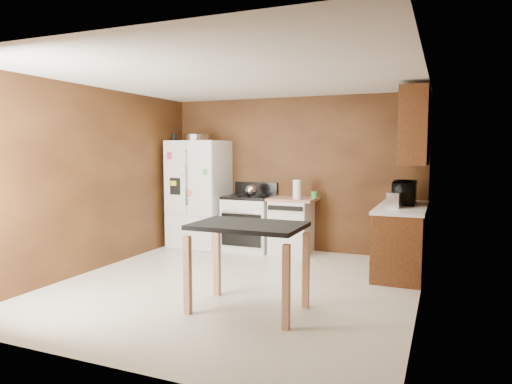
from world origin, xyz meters
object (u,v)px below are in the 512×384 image
Objects in this scene: paper_towel at (297,190)px; refrigerator at (199,194)px; roasting_pan at (196,138)px; kettle at (251,190)px; green_canister at (314,195)px; pen_cup at (174,137)px; microwave at (405,194)px; toaster at (396,200)px; gas_range at (249,222)px; island at (248,238)px; dishwasher at (291,225)px.

paper_towel is 0.16× the size of refrigerator.
roasting_pan reaches higher than paper_towel.
kettle is 1.73× the size of green_canister.
pen_cup is 3.90m from microwave.
pen_cup is at bearing 179.38° from paper_towel.
toaster is at bearing -10.37° from roasting_pan.
toaster is at bearing 169.89° from microwave.
pen_cup is 2.61m from green_canister.
gas_range reaches higher than green_canister.
paper_towel reaches higher than green_canister.
kettle is at bearing -0.33° from refrigerator.
gas_range is 2.89m from island.
toaster is at bearing -20.22° from paper_towel.
toaster is (2.32, -0.62, 0.01)m from kettle.
gas_range is (-1.07, -0.09, -0.48)m from green_canister.
paper_towel is at bearing 85.48° from microwave.
roasting_pan is 1.31m from kettle.
island is at bearing -83.76° from paper_towel.
pen_cup is 0.11× the size of island.
toaster is 0.24× the size of island.
green_canister is 1.18m from gas_range.
dishwasher is at bearing 7.77° from kettle.
refrigerator is at bearing 86.99° from microwave.
toaster is at bearing -10.84° from refrigerator.
gas_range is (0.91, 0.06, -0.44)m from refrigerator.
toaster is (1.30, -0.78, 0.06)m from green_canister.
island is at bearing -67.35° from kettle.
refrigerator reaches higher than gas_range.
paper_towel is 1.09× the size of toaster.
gas_range is 0.72m from dishwasher.
paper_towel is 1.61m from toaster.
gas_range is at bearing 5.13° from roasting_pan.
microwave is at bearing -4.98° from kettle.
toaster is at bearing -15.05° from kettle.
microwave is 2.73m from island.
island is (0.27, -2.51, -0.28)m from paper_towel.
kettle is at bearing 176.41° from toaster.
green_canister is 0.10× the size of gas_range.
dishwasher is at bearing 131.46° from paper_towel.
roasting_pan reaches higher than green_canister.
gas_range is 1.24× the size of dishwasher.
microwave is at bearing -5.15° from paper_towel.
green_canister is at bearing 4.26° from refrigerator.
island is (0.41, -2.67, 0.30)m from dishwasher.
green_canister reaches higher than island.
green_canister is 0.40× the size of toaster.
refrigerator reaches higher than kettle.
island is (-1.32, -2.37, -0.29)m from microwave.
microwave is at bearing -3.23° from roasting_pan.
toaster is at bearing -16.19° from gas_range.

